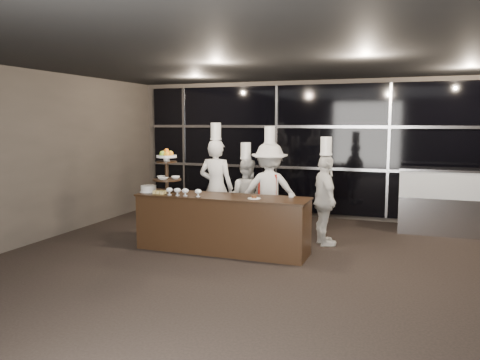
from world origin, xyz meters
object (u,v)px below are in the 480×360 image
(display_case, at_px, (440,197))
(chef_d, at_px, (325,199))
(buffet_counter, at_px, (222,223))
(display_stand, at_px, (167,168))
(chef_a, at_px, (216,187))
(layer_cake, at_px, (148,189))
(chef_c, at_px, (269,191))
(chef_b, at_px, (246,196))

(display_case, xyz_separation_m, chef_d, (-1.90, -1.61, 0.11))
(buffet_counter, relative_size, display_stand, 3.81)
(chef_a, bearing_deg, display_stand, -117.02)
(buffet_counter, distance_m, chef_d, 1.82)
(display_stand, bearing_deg, buffet_counter, 0.01)
(display_case, relative_size, chef_d, 0.80)
(layer_cake, distance_m, display_case, 5.41)
(chef_a, relative_size, chef_d, 1.12)
(chef_d, bearing_deg, chef_a, -179.63)
(chef_c, height_order, chef_d, chef_c)
(buffet_counter, distance_m, chef_a, 1.18)
(layer_cake, bearing_deg, chef_c, 32.69)
(display_stand, height_order, layer_cake, display_stand)
(layer_cake, bearing_deg, display_stand, 8.56)
(display_stand, distance_m, chef_b, 1.69)
(chef_b, distance_m, chef_c, 0.54)
(display_stand, xyz_separation_m, display_case, (4.39, 2.58, -0.65))
(display_case, bearing_deg, chef_c, -153.23)
(chef_c, bearing_deg, buffet_counter, -113.00)
(buffet_counter, xyz_separation_m, chef_a, (-0.51, 0.96, 0.45))
(chef_d, bearing_deg, display_stand, -158.70)
(buffet_counter, relative_size, chef_a, 1.36)
(buffet_counter, bearing_deg, display_stand, -179.99)
(chef_a, bearing_deg, display_case, 22.54)
(buffet_counter, height_order, chef_b, chef_b)
(chef_b, bearing_deg, buffet_counter, -88.51)
(chef_a, distance_m, chef_c, 0.99)
(chef_a, xyz_separation_m, chef_d, (2.01, 0.01, -0.12))
(chef_c, bearing_deg, display_case, 26.77)
(layer_cake, height_order, display_case, display_case)
(buffet_counter, height_order, display_case, display_case)
(layer_cake, height_order, chef_c, chef_c)
(display_stand, distance_m, chef_a, 1.16)
(layer_cake, bearing_deg, chef_b, 44.93)
(chef_b, bearing_deg, layer_cake, -135.07)
(layer_cake, height_order, chef_d, chef_d)
(layer_cake, height_order, chef_b, chef_b)
(layer_cake, relative_size, display_case, 0.20)
(chef_b, distance_m, chef_d, 1.55)
(layer_cake, distance_m, chef_a, 1.30)
(chef_b, bearing_deg, display_case, 21.28)
(buffet_counter, distance_m, layer_cake, 1.43)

